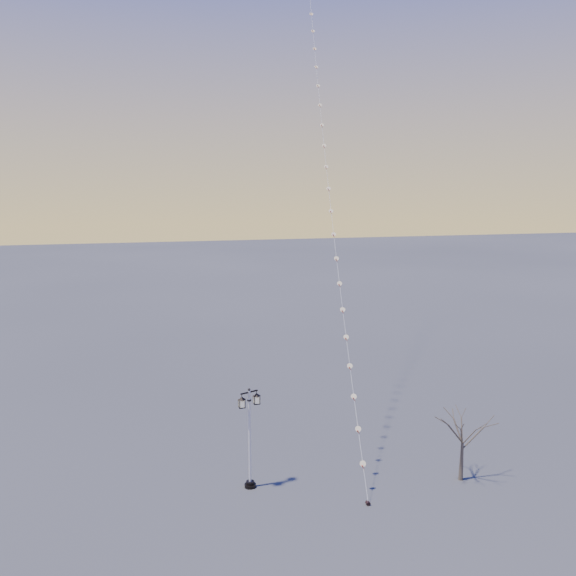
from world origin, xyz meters
name	(u,v)px	position (x,y,z in m)	size (l,w,h in m)	color
ground	(332,513)	(0.00, 0.00, 0.00)	(300.00, 300.00, 0.00)	#434344
street_lamp	(250,433)	(-2.95, 3.28, 2.71)	(1.19, 0.71, 4.91)	black
bare_tree	(463,432)	(7.09, 1.10, 2.49)	(2.16, 2.16, 3.58)	#4D4233
kite_train	(324,112)	(5.57, 17.09, 19.39)	(8.20, 34.36, 39.00)	black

